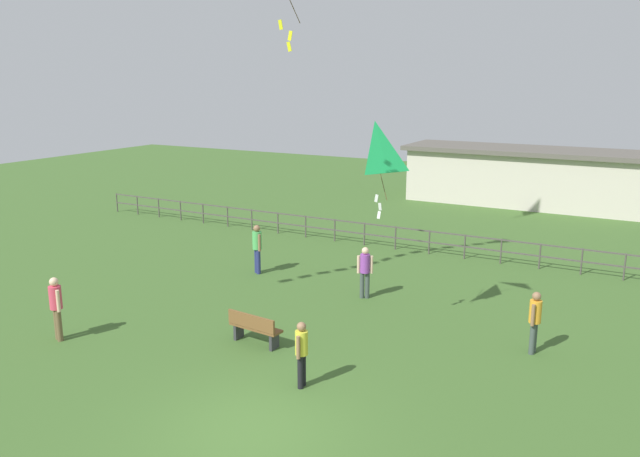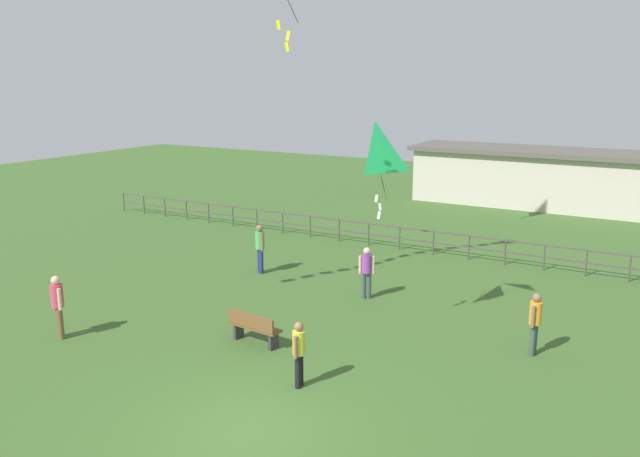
{
  "view_description": "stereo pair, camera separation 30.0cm",
  "coord_description": "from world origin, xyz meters",
  "px_view_note": "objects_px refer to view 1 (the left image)",
  "views": [
    {
      "loc": [
        6.59,
        -9.21,
        6.78
      ],
      "look_at": [
        -1.25,
        5.09,
        2.89
      ],
      "focal_mm": 35.89,
      "sensor_mm": 36.0,
      "label": 1
    },
    {
      "loc": [
        6.85,
        -9.07,
        6.78
      ],
      "look_at": [
        -1.25,
        5.09,
        2.89
      ],
      "focal_mm": 35.89,
      "sensor_mm": 36.0,
      "label": 2
    }
  ],
  "objects_px": {
    "person_3": "(365,269)",
    "kite_1": "(374,150)",
    "person_2": "(257,246)",
    "park_bench": "(254,328)",
    "person_1": "(56,304)",
    "person_4": "(302,350)",
    "person_5": "(535,318)"
  },
  "relations": [
    {
      "from": "person_2",
      "to": "person_5",
      "type": "distance_m",
      "value": 10.09
    },
    {
      "from": "person_1",
      "to": "person_4",
      "type": "bearing_deg",
      "value": 6.69
    },
    {
      "from": "kite_1",
      "to": "person_2",
      "type": "bearing_deg",
      "value": 153.86
    },
    {
      "from": "park_bench",
      "to": "person_5",
      "type": "height_order",
      "value": "person_5"
    },
    {
      "from": "park_bench",
      "to": "person_5",
      "type": "relative_size",
      "value": 0.95
    },
    {
      "from": "person_2",
      "to": "person_5",
      "type": "relative_size",
      "value": 1.08
    },
    {
      "from": "person_2",
      "to": "person_3",
      "type": "xyz_separation_m",
      "value": [
        4.41,
        -0.54,
        -0.06
      ]
    },
    {
      "from": "park_bench",
      "to": "person_5",
      "type": "distance_m",
      "value": 7.08
    },
    {
      "from": "person_3",
      "to": "kite_1",
      "type": "distance_m",
      "value": 4.72
    },
    {
      "from": "park_bench",
      "to": "person_1",
      "type": "bearing_deg",
      "value": -154.5
    },
    {
      "from": "park_bench",
      "to": "person_1",
      "type": "relative_size",
      "value": 0.89
    },
    {
      "from": "person_1",
      "to": "person_3",
      "type": "relative_size",
      "value": 1.05
    },
    {
      "from": "person_3",
      "to": "person_4",
      "type": "height_order",
      "value": "person_3"
    },
    {
      "from": "person_2",
      "to": "person_4",
      "type": "height_order",
      "value": "person_2"
    },
    {
      "from": "park_bench",
      "to": "person_3",
      "type": "bearing_deg",
      "value": 77.8
    },
    {
      "from": "person_1",
      "to": "kite_1",
      "type": "relative_size",
      "value": 0.7
    },
    {
      "from": "person_4",
      "to": "person_5",
      "type": "distance_m",
      "value": 6.02
    },
    {
      "from": "person_1",
      "to": "person_2",
      "type": "bearing_deg",
      "value": 80.15
    },
    {
      "from": "park_bench",
      "to": "person_1",
      "type": "distance_m",
      "value": 5.23
    },
    {
      "from": "person_4",
      "to": "person_5",
      "type": "bearing_deg",
      "value": 46.07
    },
    {
      "from": "person_3",
      "to": "person_5",
      "type": "xyz_separation_m",
      "value": [
        5.43,
        -1.71,
        -0.02
      ]
    },
    {
      "from": "park_bench",
      "to": "person_1",
      "type": "xyz_separation_m",
      "value": [
        -4.69,
        -2.24,
        0.53
      ]
    },
    {
      "from": "person_3",
      "to": "park_bench",
      "type": "bearing_deg",
      "value": -102.2
    },
    {
      "from": "person_2",
      "to": "person_3",
      "type": "height_order",
      "value": "person_2"
    },
    {
      "from": "person_2",
      "to": "person_4",
      "type": "distance_m",
      "value": 8.69
    },
    {
      "from": "person_3",
      "to": "person_5",
      "type": "bearing_deg",
      "value": -17.44
    },
    {
      "from": "person_2",
      "to": "park_bench",
      "type": "bearing_deg",
      "value": -56.6
    },
    {
      "from": "park_bench",
      "to": "person_5",
      "type": "bearing_deg",
      "value": 24.39
    },
    {
      "from": "person_1",
      "to": "person_3",
      "type": "height_order",
      "value": "person_1"
    },
    {
      "from": "person_1",
      "to": "person_3",
      "type": "distance_m",
      "value": 8.91
    },
    {
      "from": "person_5",
      "to": "person_4",
      "type": "bearing_deg",
      "value": -133.93
    },
    {
      "from": "person_2",
      "to": "person_5",
      "type": "height_order",
      "value": "person_2"
    }
  ]
}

